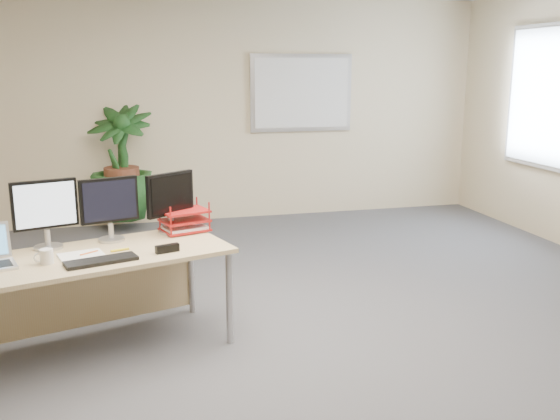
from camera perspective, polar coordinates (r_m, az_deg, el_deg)
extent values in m
plane|color=#434348|center=(4.18, 1.29, -13.51)|extent=(8.00, 8.00, 0.00)
cube|color=beige|center=(7.69, -6.83, 9.01)|extent=(7.00, 0.04, 2.70)
cube|color=silver|center=(7.90, 1.97, 10.65)|extent=(1.30, 0.03, 0.95)
cube|color=silver|center=(7.88, 2.01, 10.64)|extent=(1.20, 0.01, 0.85)
cube|color=silver|center=(7.42, 23.17, 9.49)|extent=(0.03, 1.30, 1.55)
cube|color=silver|center=(7.41, 23.05, 9.50)|extent=(0.01, 1.20, 1.45)
cube|color=tan|center=(4.21, -17.03, -4.13)|extent=(1.92, 1.24, 0.03)
cube|color=tan|center=(4.63, -17.85, -7.07)|extent=(1.61, 0.51, 0.53)
cylinder|color=#ABAAAF|center=(4.30, -4.64, -8.01)|extent=(0.05, 0.05, 0.65)
cylinder|color=#ABAAAF|center=(4.86, -8.12, -5.63)|extent=(0.05, 0.05, 0.65)
imported|color=#143815|center=(7.39, -14.30, 3.86)|extent=(1.09, 1.09, 1.50)
cylinder|color=#ABAAAF|center=(4.43, -20.41, -3.20)|extent=(0.19, 0.19, 0.02)
cylinder|color=#ABAAAF|center=(4.41, -20.48, -2.37)|extent=(0.04, 0.04, 0.11)
cube|color=black|center=(4.36, -20.71, 0.50)|extent=(0.41, 0.16, 0.32)
cube|color=silver|center=(4.34, -20.65, 0.44)|extent=(0.36, 0.12, 0.28)
cylinder|color=#ABAAAF|center=(4.50, -15.15, -2.61)|extent=(0.18, 0.18, 0.02)
cylinder|color=#ABAAAF|center=(4.48, -15.19, -1.83)|extent=(0.04, 0.04, 0.11)
cube|color=black|center=(4.43, -15.36, 0.89)|extent=(0.39, 0.15, 0.31)
cube|color=black|center=(4.41, -15.28, 0.84)|extent=(0.35, 0.11, 0.27)
cylinder|color=#ABAAAF|center=(4.61, -9.88, -1.96)|extent=(0.18, 0.18, 0.02)
cylinder|color=#ABAAAF|center=(4.59, -9.91, -1.20)|extent=(0.04, 0.04, 0.11)
cube|color=black|center=(4.55, -10.01, 1.46)|extent=(0.35, 0.25, 0.31)
cube|color=black|center=(4.53, -9.83, 1.43)|extent=(0.30, 0.21, 0.27)
cube|color=black|center=(4.01, -16.03, -4.48)|extent=(0.46, 0.27, 0.02)
cylinder|color=silver|center=(4.09, -20.56, -3.99)|extent=(0.08, 0.08, 0.09)
torus|color=silver|center=(4.10, -21.20, -4.02)|extent=(0.06, 0.03, 0.06)
cube|color=white|center=(4.18, -17.70, -3.98)|extent=(0.31, 0.27, 0.01)
cylinder|color=orange|center=(4.19, -17.06, -3.76)|extent=(0.11, 0.08, 0.01)
cylinder|color=yellow|center=(4.23, -14.43, -3.54)|extent=(0.12, 0.05, 0.02)
cube|color=#A01513|center=(4.63, -8.69, -1.77)|extent=(0.39, 0.33, 0.01)
cube|color=#A01513|center=(4.62, -8.72, -0.93)|extent=(0.39, 0.33, 0.01)
cube|color=#A01513|center=(4.60, -8.75, -0.09)|extent=(0.39, 0.33, 0.01)
cube|color=white|center=(4.63, -8.70, -1.59)|extent=(0.35, 0.30, 0.02)
cube|color=black|center=(4.13, -10.27, -3.48)|extent=(0.16, 0.09, 0.05)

